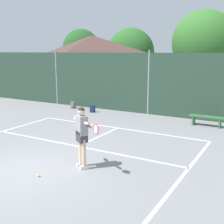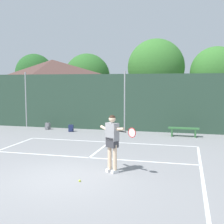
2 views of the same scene
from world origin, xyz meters
name	(u,v)px [view 2 (image 2 of 2)]	position (x,y,z in m)	size (l,w,h in m)	color
ground_plane	(63,178)	(0.00, 0.00, 0.00)	(120.00, 120.00, 0.00)	gray
court_markings	(71,172)	(0.00, 0.65, 0.00)	(8.30, 11.10, 0.01)	white
chainlink_fence	(125,102)	(0.00, 9.00, 1.68)	(26.09, 0.09, 3.51)	#284233
clubhouse_building	(53,88)	(-6.99, 13.94, 2.41)	(7.51, 5.42, 4.67)	beige
treeline_backdrop	(160,71)	(1.29, 17.28, 3.83)	(25.39, 4.30, 6.50)	brown
tennis_player	(113,138)	(1.32, 0.92, 1.11)	(1.31, 0.71, 1.85)	silver
tennis_ball	(80,181)	(0.62, -0.20, 0.03)	(0.07, 0.07, 0.07)	#CCE033
backpack_grey	(48,126)	(-4.65, 8.29, 0.19)	(0.31, 0.28, 0.46)	slate
backpack_navy	(71,128)	(-2.96, 7.88, 0.19)	(0.31, 0.29, 0.46)	navy
courtside_bench	(184,130)	(3.43, 7.86, 0.36)	(1.60, 0.36, 0.48)	#336B38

